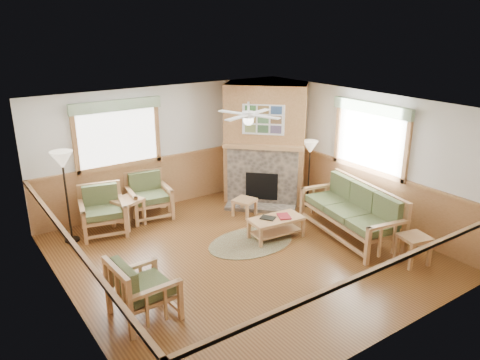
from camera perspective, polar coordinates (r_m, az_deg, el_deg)
floor at (r=8.59m, az=0.47°, el=-9.07°), size 6.00×6.00×0.01m
ceiling at (r=7.69m, az=0.53°, el=8.99°), size 6.00×6.00×0.01m
wall_back at (r=10.52m, az=-8.98°, el=3.99°), size 6.00×0.02×2.70m
wall_front at (r=6.04m, az=17.31°, el=-8.38°), size 6.00×0.02×2.70m
wall_left at (r=6.88m, az=-20.46°, el=-5.27°), size 0.02×6.00×2.70m
wall_right at (r=9.99m, az=14.72°, el=2.78°), size 0.02×6.00×2.70m
wainscot at (r=8.34m, az=0.48°, el=-5.71°), size 6.00×6.00×1.10m
fireplace at (r=10.78m, az=3.13°, el=4.57°), size 3.11×3.11×2.70m
window_back at (r=9.83m, az=-15.07°, el=9.56°), size 1.90×0.16×1.50m
window_right at (r=9.58m, az=16.06°, el=9.24°), size 0.16×1.90×1.50m
ceiling_fan at (r=8.11m, az=1.04°, el=9.23°), size 1.59×1.59×0.36m
sofa at (r=9.30m, az=13.27°, el=-3.81°), size 2.34×1.29×1.02m
armchair_back_left at (r=9.58m, az=-16.39°, el=-3.66°), size 1.00×1.00×0.94m
armchair_back_right at (r=10.13m, az=-11.05°, el=-1.94°), size 0.95×0.95×0.95m
armchair_left at (r=6.89m, az=-11.70°, el=-12.76°), size 0.86×0.86×0.92m
coffee_table at (r=9.14m, az=4.41°, el=-5.82°), size 1.09×0.62×0.42m
end_table_chairs at (r=9.84m, az=-13.44°, el=-3.89°), size 0.67×0.66×0.59m
end_table_sofa at (r=8.71m, az=20.34°, el=-7.96°), size 0.56×0.54×0.52m
footstool at (r=10.12m, az=0.55°, el=-3.34°), size 0.56×0.56×0.37m
braided_rug at (r=9.01m, az=1.35°, el=-7.58°), size 2.31×2.31×0.01m
floor_lamp_left at (r=9.30m, az=-20.37°, el=-1.97°), size 0.43×0.43×1.79m
floor_lamp_right at (r=10.56m, az=8.40°, el=0.77°), size 0.44×0.44×1.53m
book_red at (r=9.09m, az=5.39°, el=-4.34°), size 0.32×0.36×0.03m
book_dark at (r=9.01m, az=3.43°, el=-4.56°), size 0.31×0.33×0.03m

